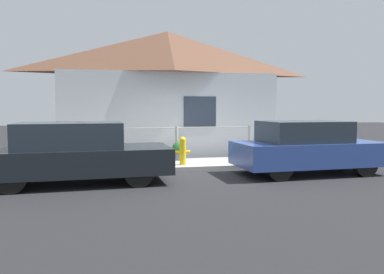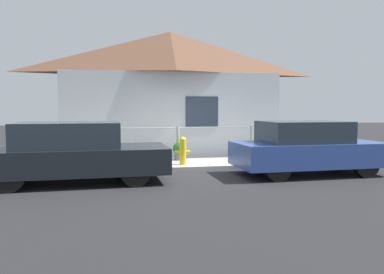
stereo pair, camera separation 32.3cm
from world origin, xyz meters
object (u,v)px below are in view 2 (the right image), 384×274
object	(u,v)px
car_right	(307,148)
potted_plant_near_hydrant	(180,151)
car_left	(74,153)
fire_hydrant	(183,150)

from	to	relation	value
car_right	potted_plant_near_hydrant	size ratio (longest dim) A/B	6.88
car_right	potted_plant_near_hydrant	bearing A→B (deg)	137.36
car_left	car_right	bearing A→B (deg)	-2.18
fire_hydrant	potted_plant_near_hydrant	size ratio (longest dim) A/B	1.42
car_left	potted_plant_near_hydrant	distance (m)	3.76
car_left	potted_plant_near_hydrant	xyz separation A→B (m)	(2.80, 2.49, -0.29)
car_left	fire_hydrant	size ratio (longest dim) A/B	5.26
car_left	fire_hydrant	xyz separation A→B (m)	(2.74, 1.53, -0.17)
fire_hydrant	potted_plant_near_hydrant	distance (m)	0.97
car_right	fire_hydrant	world-z (taller)	car_right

